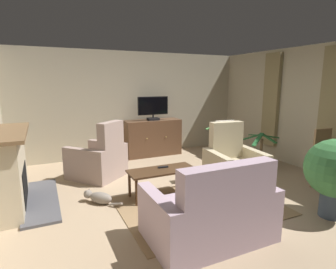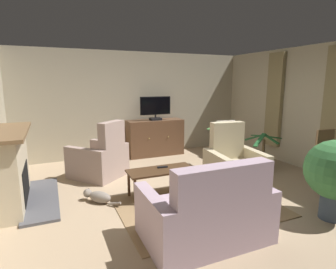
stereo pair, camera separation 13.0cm
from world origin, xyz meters
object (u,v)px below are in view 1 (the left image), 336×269
coffee_table (162,173)px  tv_remote (163,167)px  side_chair_mid_row (328,159)px  television (153,108)px  tv_cabinet (153,138)px  armchair_beside_cabinet (233,167)px  cat (99,197)px  potted_plant_on_hearth_side (221,156)px  fireplace (10,171)px  potted_plant_leafy_by_curtain (260,160)px  potted_plant_tall_palm_by_window (335,170)px  sofa_floral (211,214)px  armchair_in_far_corner (99,160)px

coffee_table → tv_remote: size_ratio=6.43×
side_chair_mid_row → television: bearing=119.7°
tv_cabinet → armchair_beside_cabinet: bearing=-78.7°
cat → tv_cabinet: bearing=51.7°
armchair_beside_cabinet → potted_plant_on_hearth_side: 1.10m
tv_remote → side_chair_mid_row: bearing=166.0°
fireplace → cat: bearing=-21.2°
side_chair_mid_row → potted_plant_leafy_by_curtain: bearing=99.8°
cat → television: bearing=51.0°
tv_remote → potted_plant_tall_palm_by_window: size_ratio=0.15×
tv_cabinet → side_chair_mid_row: side_chair_mid_row is taller
tv_cabinet → tv_remote: bearing=-107.9°
side_chair_mid_row → potted_plant_on_hearth_side: bearing=117.1°
fireplace → side_chair_mid_row: bearing=-17.4°
fireplace → tv_cabinet: fireplace is taller
potted_plant_leafy_by_curtain → tv_cabinet: bearing=129.1°
television → potted_plant_on_hearth_side: television is taller
tv_cabinet → tv_remote: 2.51m
side_chair_mid_row → potted_plant_leafy_by_curtain: (-0.23, 1.33, -0.35)m
sofa_floral → armchair_in_far_corner: (-0.76, 2.75, 0.01)m
coffee_table → cat: size_ratio=1.95×
television → cat: 3.10m
potted_plant_leafy_by_curtain → potted_plant_on_hearth_side: 0.83m
armchair_in_far_corner → potted_plant_tall_palm_by_window: armchair_in_far_corner is taller
tv_remote → armchair_in_far_corner: (-0.80, 1.28, -0.12)m
side_chair_mid_row → cat: bearing=163.8°
television → cat: (-1.82, -2.25, -1.12)m
fireplace → potted_plant_leafy_by_curtain: bearing=-2.6°
armchair_beside_cabinet → armchair_in_far_corner: bearing=144.8°
armchair_beside_cabinet → cat: armchair_beside_cabinet is taller
coffee_table → tv_cabinet: bearing=71.5°
coffee_table → cat: (-0.99, 0.17, -0.30)m
potted_plant_leafy_by_curtain → potted_plant_on_hearth_side: potted_plant_on_hearth_side is taller
coffee_table → potted_plant_on_hearth_side: 2.01m
side_chair_mid_row → cat: size_ratio=1.86×
potted_plant_tall_palm_by_window → tv_remote: bearing=136.5°
fireplace → television: 3.56m
side_chair_mid_row → potted_plant_tall_palm_by_window: size_ratio=0.95×
fireplace → cat: size_ratio=3.09×
tv_remote → sofa_floral: (-0.04, -1.47, -0.13)m
coffee_table → potted_plant_leafy_by_curtain: size_ratio=1.22×
armchair_beside_cabinet → potted_plant_leafy_by_curtain: (1.15, 0.53, -0.17)m
tv_remote → side_chair_mid_row: (2.67, -0.99, 0.07)m
tv_cabinet → coffee_table: size_ratio=1.29×
fireplace → potted_plant_leafy_by_curtain: 4.69m
potted_plant_leafy_by_curtain → cat: potted_plant_leafy_by_curtain is taller
potted_plant_on_hearth_side → cat: (-2.80, -0.71, -0.14)m
sofa_floral → side_chair_mid_row: (2.71, 0.48, 0.21)m
television → sofa_floral: television is taller
side_chair_mid_row → potted_plant_tall_palm_by_window: 1.13m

